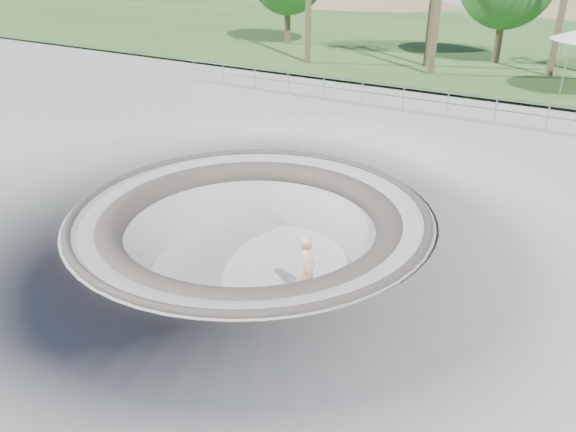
{
  "coord_description": "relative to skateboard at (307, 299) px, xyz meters",
  "views": [
    {
      "loc": [
        8.43,
        -11.84,
        6.89
      ],
      "look_at": [
        1.0,
        0.43,
        -0.1
      ],
      "focal_mm": 35.0,
      "sensor_mm": 36.0,
      "label": 1
    }
  ],
  "objects": [
    {
      "name": "skater",
      "position": [
        0.0,
        -0.0,
        0.98
      ],
      "size": [
        0.71,
        0.83,
        1.91
      ],
      "primitive_type": "imported",
      "rotation": [
        0.0,
        0.0,
        2.0
      ],
      "color": "beige",
      "rests_on": "skateboard"
    },
    {
      "name": "ground",
      "position": [
        -2.28,
        0.68,
        1.82
      ],
      "size": [
        180.0,
        180.0,
        0.0
      ],
      "primitive_type": "plane",
      "color": "#A7A6A1",
      "rests_on": "ground"
    },
    {
      "name": "grass_strip",
      "position": [
        -2.28,
        34.68,
        2.04
      ],
      "size": [
        180.0,
        36.0,
        0.12
      ],
      "color": "#2E5120",
      "rests_on": "ground"
    },
    {
      "name": "skate_bowl",
      "position": [
        -2.28,
        0.68,
        -0.0
      ],
      "size": [
        14.0,
        14.0,
        4.1
      ],
      "color": "#A7A6A1",
      "rests_on": "ground"
    },
    {
      "name": "safety_railing",
      "position": [
        -2.28,
        12.68,
        2.52
      ],
      "size": [
        25.0,
        0.06,
        1.03
      ],
      "color": "#92959A",
      "rests_on": "ground"
    },
    {
      "name": "skateboard",
      "position": [
        0.0,
        0.0,
        0.0
      ],
      "size": [
        0.93,
        0.29,
        0.1
      ],
      "color": "olive",
      "rests_on": "ground"
    }
  ]
}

